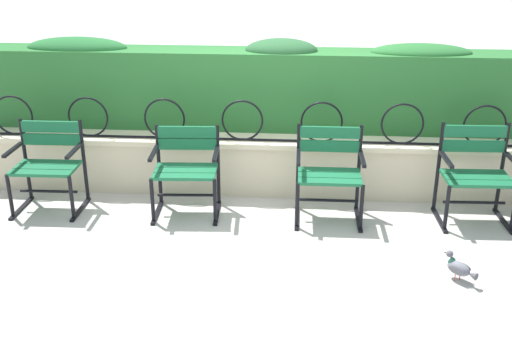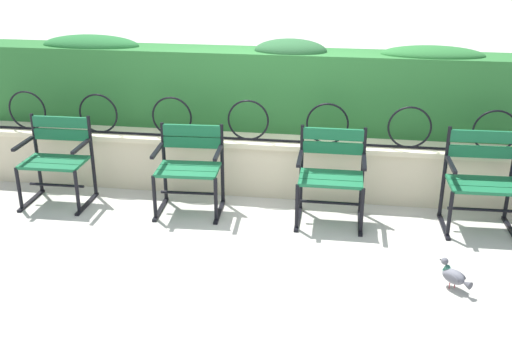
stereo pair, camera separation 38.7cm
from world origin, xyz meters
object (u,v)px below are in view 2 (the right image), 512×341
Objects in this scene: park_chair_centre_left at (190,165)px; park_chair_rightmost at (482,178)px; park_chair_leftmost at (57,157)px; park_chair_centre_right at (331,173)px; pigeon_near_chairs at (454,276)px.

park_chair_centre_left is 2.70m from park_chair_rightmost.
park_chair_rightmost reaches higher than park_chair_leftmost.
park_chair_centre_right is 1.35m from park_chair_rightmost.
park_chair_centre_left is at bearing 154.74° from pigeon_near_chairs.
park_chair_centre_right is at bearing 132.19° from pigeon_near_chairs.
park_chair_leftmost reaches higher than pigeon_near_chairs.
park_chair_rightmost is at bearing 0.70° from park_chair_leftmost.
park_chair_leftmost is 1.34m from park_chair_centre_left.
park_chair_centre_left is (1.34, 0.01, -0.01)m from park_chair_leftmost.
park_chair_centre_right is 0.96× the size of park_chair_rightmost.
park_chair_leftmost is 2.70m from park_chair_centre_right.
park_chair_leftmost is 0.99× the size of park_chair_centre_right.
pigeon_near_chairs is at bearing -16.50° from park_chair_leftmost.
park_chair_leftmost is 3.65× the size of pigeon_near_chairs.
park_chair_centre_left is at bearing -179.19° from park_chair_rightmost.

